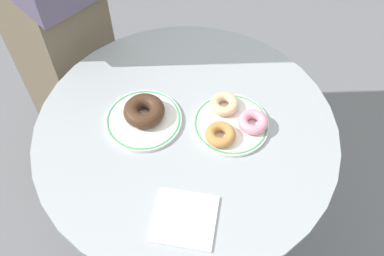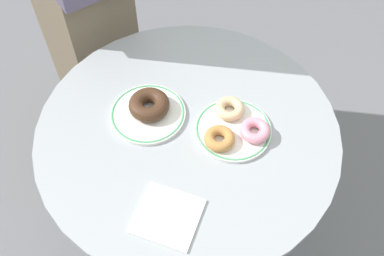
{
  "view_description": "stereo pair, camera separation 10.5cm",
  "coord_description": "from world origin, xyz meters",
  "px_view_note": "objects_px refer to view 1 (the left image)",
  "views": [
    {
      "loc": [
        0.15,
        -0.62,
        1.6
      ],
      "look_at": [
        0.02,
        -0.02,
        0.75
      ],
      "focal_mm": 40.25,
      "sensor_mm": 36.0,
      "label": 1
    },
    {
      "loc": [
        0.25,
        -0.59,
        1.6
      ],
      "look_at": [
        0.02,
        -0.02,
        0.75
      ],
      "focal_mm": 40.25,
      "sensor_mm": 36.0,
      "label": 2
    }
  ],
  "objects_px": {
    "plate_left": "(144,119)",
    "donut_pink_frosted": "(253,122)",
    "plate_right": "(231,124)",
    "paper_napkin": "(185,218)",
    "donut_glazed": "(224,104)",
    "donut_chocolate": "(144,111)",
    "cafe_table": "(187,173)",
    "donut_old_fashioned": "(220,134)"
  },
  "relations": [
    {
      "from": "plate_left",
      "to": "donut_glazed",
      "type": "relative_size",
      "value": 2.56
    },
    {
      "from": "cafe_table",
      "to": "donut_glazed",
      "type": "relative_size",
      "value": 10.2
    },
    {
      "from": "donut_glazed",
      "to": "donut_old_fashioned",
      "type": "relative_size",
      "value": 1.0
    },
    {
      "from": "cafe_table",
      "to": "donut_chocolate",
      "type": "bearing_deg",
      "value": 174.55
    },
    {
      "from": "donut_chocolate",
      "to": "donut_old_fashioned",
      "type": "xyz_separation_m",
      "value": [
        0.2,
        -0.03,
        -0.01
      ]
    },
    {
      "from": "cafe_table",
      "to": "donut_chocolate",
      "type": "relative_size",
      "value": 7.36
    },
    {
      "from": "plate_right",
      "to": "donut_glazed",
      "type": "distance_m",
      "value": 0.06
    },
    {
      "from": "donut_glazed",
      "to": "donut_old_fashioned",
      "type": "xyz_separation_m",
      "value": [
        0.01,
        -0.1,
        0.0
      ]
    },
    {
      "from": "donut_chocolate",
      "to": "paper_napkin",
      "type": "distance_m",
      "value": 0.3
    },
    {
      "from": "cafe_table",
      "to": "donut_pink_frosted",
      "type": "distance_m",
      "value": 0.3
    },
    {
      "from": "plate_right",
      "to": "donut_chocolate",
      "type": "distance_m",
      "value": 0.22
    },
    {
      "from": "plate_left",
      "to": "cafe_table",
      "type": "bearing_deg",
      "value": -1.67
    },
    {
      "from": "donut_pink_frosted",
      "to": "cafe_table",
      "type": "bearing_deg",
      "value": -166.98
    },
    {
      "from": "donut_chocolate",
      "to": "paper_napkin",
      "type": "bearing_deg",
      "value": -57.38
    },
    {
      "from": "donut_chocolate",
      "to": "donut_pink_frosted",
      "type": "distance_m",
      "value": 0.28
    },
    {
      "from": "plate_left",
      "to": "donut_pink_frosted",
      "type": "relative_size",
      "value": 2.56
    },
    {
      "from": "plate_right",
      "to": "paper_napkin",
      "type": "height_order",
      "value": "plate_right"
    },
    {
      "from": "donut_pink_frosted",
      "to": "paper_napkin",
      "type": "distance_m",
      "value": 0.3
    },
    {
      "from": "cafe_table",
      "to": "paper_napkin",
      "type": "xyz_separation_m",
      "value": [
        0.05,
        -0.24,
        0.23
      ]
    },
    {
      "from": "donut_chocolate",
      "to": "paper_napkin",
      "type": "relative_size",
      "value": 0.77
    },
    {
      "from": "plate_left",
      "to": "donut_chocolate",
      "type": "height_order",
      "value": "donut_chocolate"
    },
    {
      "from": "paper_napkin",
      "to": "donut_chocolate",
      "type": "bearing_deg",
      "value": 122.62
    },
    {
      "from": "cafe_table",
      "to": "donut_chocolate",
      "type": "distance_m",
      "value": 0.28
    },
    {
      "from": "donut_pink_frosted",
      "to": "donut_old_fashioned",
      "type": "relative_size",
      "value": 1.0
    },
    {
      "from": "donut_pink_frosted",
      "to": "paper_napkin",
      "type": "relative_size",
      "value": 0.56
    },
    {
      "from": "donut_chocolate",
      "to": "donut_glazed",
      "type": "height_order",
      "value": "donut_chocolate"
    },
    {
      "from": "donut_chocolate",
      "to": "donut_glazed",
      "type": "relative_size",
      "value": 1.39
    },
    {
      "from": "plate_right",
      "to": "donut_chocolate",
      "type": "bearing_deg",
      "value": -174.17
    },
    {
      "from": "donut_old_fashioned",
      "to": "donut_pink_frosted",
      "type": "bearing_deg",
      "value": 36.77
    },
    {
      "from": "plate_right",
      "to": "donut_pink_frosted",
      "type": "xyz_separation_m",
      "value": [
        0.05,
        0.0,
        0.02
      ]
    },
    {
      "from": "plate_left",
      "to": "donut_glazed",
      "type": "xyz_separation_m",
      "value": [
        0.2,
        0.08,
        0.02
      ]
    },
    {
      "from": "plate_right",
      "to": "paper_napkin",
      "type": "bearing_deg",
      "value": -102.29
    },
    {
      "from": "plate_right",
      "to": "donut_chocolate",
      "type": "xyz_separation_m",
      "value": [
        -0.22,
        -0.02,
        0.02
      ]
    },
    {
      "from": "donut_pink_frosted",
      "to": "donut_glazed",
      "type": "relative_size",
      "value": 1.0
    },
    {
      "from": "cafe_table",
      "to": "donut_glazed",
      "type": "bearing_deg",
      "value": 43.45
    },
    {
      "from": "donut_old_fashioned",
      "to": "paper_napkin",
      "type": "bearing_deg",
      "value": -100.09
    },
    {
      "from": "cafe_table",
      "to": "plate_right",
      "type": "xyz_separation_m",
      "value": [
        0.11,
        0.03,
        0.24
      ]
    },
    {
      "from": "cafe_table",
      "to": "donut_chocolate",
      "type": "xyz_separation_m",
      "value": [
        -0.11,
        0.01,
        0.26
      ]
    },
    {
      "from": "paper_napkin",
      "to": "donut_old_fashioned",
      "type": "bearing_deg",
      "value": 79.91
    },
    {
      "from": "donut_glazed",
      "to": "paper_napkin",
      "type": "bearing_deg",
      "value": -95.92
    },
    {
      "from": "cafe_table",
      "to": "plate_right",
      "type": "bearing_deg",
      "value": 16.64
    },
    {
      "from": "plate_right",
      "to": "donut_pink_frosted",
      "type": "distance_m",
      "value": 0.06
    }
  ]
}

